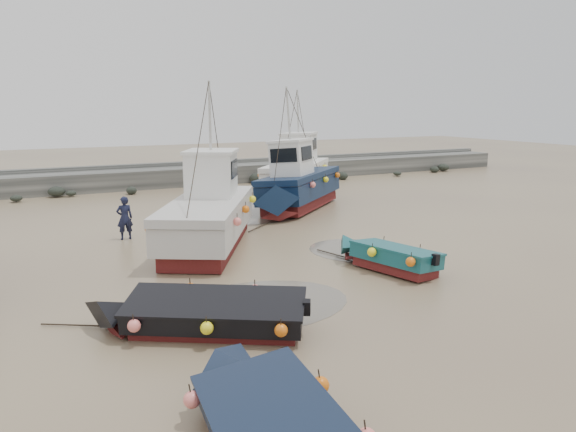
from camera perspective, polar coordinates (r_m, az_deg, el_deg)
name	(u,v)px	position (r m, az deg, el deg)	size (l,w,h in m)	color
ground	(295,281)	(17.50, 0.72, -6.64)	(120.00, 120.00, 0.00)	#90815D
seawall	(139,178)	(37.84, -14.94, 3.70)	(60.00, 4.92, 1.50)	slate
puddle_a	(257,304)	(15.57, -3.18, -8.96)	(5.29, 5.29, 0.01)	#5E584D
puddle_b	(353,250)	(21.28, 6.57, -3.43)	(3.19, 3.19, 0.01)	#5E584D
puddle_d	(247,213)	(28.32, -4.24, 0.32)	(5.58, 5.58, 0.01)	#5E584D
dinghy_1	(277,423)	(9.26, -1.09, -20.31)	(2.60, 6.52, 1.43)	maroon
dinghy_2	(386,253)	(18.81, 9.92, -3.72)	(2.20, 5.05, 1.43)	maroon
dinghy_4	(201,310)	(13.82, -8.84, -9.41)	(6.03, 4.16, 1.43)	maroon
cabin_boat_1	(211,211)	(21.93, -7.85, 0.51)	(6.51, 9.82, 6.22)	maroon
cabin_boat_2	(297,184)	(28.82, 0.94, 3.26)	(8.08, 7.24, 6.22)	maroon
cabin_boat_3	(299,170)	(35.13, 1.14, 4.72)	(7.54, 8.03, 6.22)	maroon
person	(126,239)	(23.71, -16.14, -2.29)	(0.65, 0.42, 1.77)	#161A33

